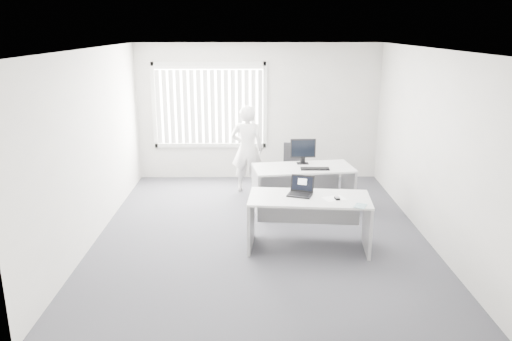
{
  "coord_description": "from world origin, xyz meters",
  "views": [
    {
      "loc": [
        -0.16,
        -7.24,
        3.09
      ],
      "look_at": [
        -0.08,
        0.15,
        0.96
      ],
      "focal_mm": 35.0,
      "sensor_mm": 36.0,
      "label": 1
    }
  ],
  "objects_px": {
    "desk_far": "(303,179)",
    "laptop": "(300,187)",
    "office_chair": "(293,180)",
    "person": "(247,149)",
    "monitor": "(303,151)",
    "desk_near": "(309,212)"
  },
  "relations": [
    {
      "from": "office_chair",
      "to": "laptop",
      "type": "relative_size",
      "value": 2.92
    },
    {
      "from": "desk_far",
      "to": "laptop",
      "type": "height_order",
      "value": "laptop"
    },
    {
      "from": "laptop",
      "to": "monitor",
      "type": "distance_m",
      "value": 1.77
    },
    {
      "from": "office_chair",
      "to": "desk_far",
      "type": "bearing_deg",
      "value": -69.82
    },
    {
      "from": "person",
      "to": "laptop",
      "type": "distance_m",
      "value": 2.68
    },
    {
      "from": "desk_near",
      "to": "desk_far",
      "type": "distance_m",
      "value": 1.6
    },
    {
      "from": "desk_far",
      "to": "laptop",
      "type": "bearing_deg",
      "value": -105.34
    },
    {
      "from": "desk_near",
      "to": "laptop",
      "type": "distance_m",
      "value": 0.38
    },
    {
      "from": "desk_far",
      "to": "person",
      "type": "height_order",
      "value": "person"
    },
    {
      "from": "office_chair",
      "to": "person",
      "type": "relative_size",
      "value": 0.58
    },
    {
      "from": "desk_far",
      "to": "office_chair",
      "type": "relative_size",
      "value": 1.81
    },
    {
      "from": "monitor",
      "to": "office_chair",
      "type": "bearing_deg",
      "value": 99.48
    },
    {
      "from": "laptop",
      "to": "desk_far",
      "type": "bearing_deg",
      "value": 101.63
    },
    {
      "from": "person",
      "to": "desk_near",
      "type": "bearing_deg",
      "value": 117.32
    },
    {
      "from": "desk_near",
      "to": "person",
      "type": "xyz_separation_m",
      "value": [
        -0.9,
        2.63,
        0.28
      ]
    },
    {
      "from": "monitor",
      "to": "laptop",
      "type": "bearing_deg",
      "value": -99.28
    },
    {
      "from": "laptop",
      "to": "monitor",
      "type": "bearing_deg",
      "value": 102.27
    },
    {
      "from": "desk_far",
      "to": "monitor",
      "type": "distance_m",
      "value": 0.49
    },
    {
      "from": "desk_far",
      "to": "monitor",
      "type": "xyz_separation_m",
      "value": [
        0.01,
        0.22,
        0.44
      ]
    },
    {
      "from": "monitor",
      "to": "desk_far",
      "type": "bearing_deg",
      "value": -94.83
    },
    {
      "from": "desk_near",
      "to": "office_chair",
      "type": "bearing_deg",
      "value": 96.07
    },
    {
      "from": "laptop",
      "to": "monitor",
      "type": "height_order",
      "value": "monitor"
    }
  ]
}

